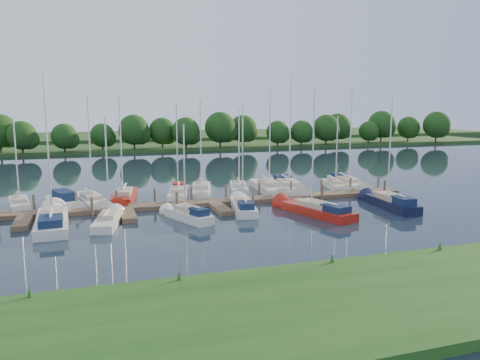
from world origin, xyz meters
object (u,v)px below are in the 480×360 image
object	(u,v)px
dock	(214,204)
sailboat_n_0	(20,205)
sailboat_n_5	(201,192)
motorboat	(65,203)
sailboat_s_2	(188,216)

from	to	relation	value
dock	sailboat_n_0	distance (m)	17.66
sailboat_n_5	sailboat_n_0	bearing A→B (deg)	18.97
motorboat	sailboat_n_0	bearing A→B (deg)	-28.53
dock	sailboat_n_5	xyz separation A→B (m)	(0.24, 6.13, 0.08)
dock	motorboat	size ratio (longest dim) A/B	6.22
sailboat_n_0	motorboat	distance (m)	3.92
dock	sailboat_n_5	distance (m)	6.13
sailboat_n_5	motorboat	bearing A→B (deg)	22.93
dock	motorboat	bearing A→B (deg)	162.97
sailboat_n_0	motorboat	world-z (taller)	sailboat_n_0
sailboat_n_5	sailboat_s_2	size ratio (longest dim) A/B	1.27
sailboat_n_0	sailboat_s_2	world-z (taller)	sailboat_n_0
sailboat_s_2	dock	bearing A→B (deg)	31.79
motorboat	sailboat_s_2	size ratio (longest dim) A/B	0.79
motorboat	sailboat_s_2	bearing A→B (deg)	118.69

